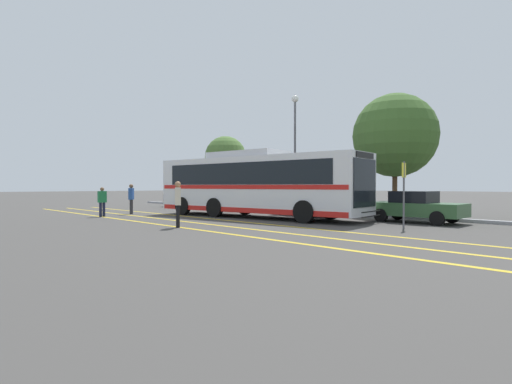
# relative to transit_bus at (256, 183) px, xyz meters

# --- Properties ---
(ground_plane) EXTENTS (220.00, 220.00, 0.00)m
(ground_plane) POSITION_rel_transit_bus_xyz_m (0.40, 0.31, -1.75)
(ground_plane) COLOR #423F3D
(lane_strip_0) EXTENTS (31.68, 0.20, 0.01)m
(lane_strip_0) POSITION_rel_transit_bus_xyz_m (0.01, -2.20, -1.75)
(lane_strip_0) COLOR gold
(lane_strip_0) RESTS_ON ground_plane
(lane_strip_1) EXTENTS (31.68, 0.20, 0.01)m
(lane_strip_1) POSITION_rel_transit_bus_xyz_m (0.01, -3.98, -1.75)
(lane_strip_1) COLOR gold
(lane_strip_1) RESTS_ON ground_plane
(lane_strip_2) EXTENTS (31.68, 0.20, 0.01)m
(lane_strip_2) POSITION_rel_transit_bus_xyz_m (0.01, -5.54, -1.75)
(lane_strip_2) COLOR gold
(lane_strip_2) RESTS_ON ground_plane
(curb_strip) EXTENTS (39.68, 0.36, 0.15)m
(curb_strip) POSITION_rel_transit_bus_xyz_m (0.01, 4.84, -1.68)
(curb_strip) COLOR #99999E
(curb_strip) RESTS_ON ground_plane
(transit_bus) EXTENTS (12.19, 4.14, 3.40)m
(transit_bus) POSITION_rel_transit_bus_xyz_m (0.00, 0.00, 0.00)
(transit_bus) COLOR silver
(transit_bus) RESTS_ON ground_plane
(parked_car_0) EXTENTS (4.87, 2.00, 1.45)m
(parked_car_0) POSITION_rel_transit_bus_xyz_m (-10.45, 3.16, -1.01)
(parked_car_0) COLOR black
(parked_car_0) RESTS_ON ground_plane
(parked_car_1) EXTENTS (4.12, 2.18, 1.30)m
(parked_car_1) POSITION_rel_transit_bus_xyz_m (-4.97, 3.17, -1.08)
(parked_car_1) COLOR maroon
(parked_car_1) RESTS_ON ground_plane
(parked_car_2) EXTENTS (4.01, 2.18, 1.34)m
(parked_car_2) POSITION_rel_transit_bus_xyz_m (1.01, 3.04, -1.07)
(parked_car_2) COLOR navy
(parked_car_2) RESTS_ON ground_plane
(parked_car_3) EXTENTS (4.01, 1.93, 1.39)m
(parked_car_3) POSITION_rel_transit_bus_xyz_m (6.94, 3.13, -1.05)
(parked_car_3) COLOR #335B33
(parked_car_3) RESTS_ON ground_plane
(pedestrian_0) EXTENTS (0.46, 0.44, 1.72)m
(pedestrian_0) POSITION_rel_transit_bus_xyz_m (-6.67, -3.51, -0.77)
(pedestrian_0) COLOR #2D2D33
(pedestrian_0) RESTS_ON ground_plane
(pedestrian_1) EXTENTS (0.47, 0.41, 1.80)m
(pedestrian_1) POSITION_rel_transit_bus_xyz_m (1.48, -5.62, -0.72)
(pedestrian_1) COLOR black
(pedestrian_1) RESTS_ON ground_plane
(pedestrian_2) EXTENTS (0.28, 0.45, 1.55)m
(pedestrian_2) POSITION_rel_transit_bus_xyz_m (-5.89, -5.52, -0.88)
(pedestrian_2) COLOR #191E38
(pedestrian_2) RESTS_ON ground_plane
(bus_stop_sign) EXTENTS (0.08, 0.40, 2.55)m
(bus_stop_sign) POSITION_rel_transit_bus_xyz_m (7.74, 0.37, -0.15)
(bus_stop_sign) COLOR #59595E
(bus_stop_sign) RESTS_ON ground_plane
(street_lamp) EXTENTS (0.45, 0.45, 7.43)m
(street_lamp) POSITION_rel_transit_bus_xyz_m (-1.99, 5.39, 3.24)
(street_lamp) COLOR #59595E
(street_lamp) RESTS_ON ground_plane
(tree_1) EXTENTS (4.77, 4.77, 6.91)m
(tree_1) POSITION_rel_transit_bus_xyz_m (3.76, 7.47, 2.76)
(tree_1) COLOR #513823
(tree_1) RESTS_ON ground_plane
(tree_2) EXTENTS (3.44, 3.44, 5.77)m
(tree_2) POSITION_rel_transit_bus_xyz_m (-11.05, 7.08, 2.28)
(tree_2) COLOR #513823
(tree_2) RESTS_ON ground_plane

